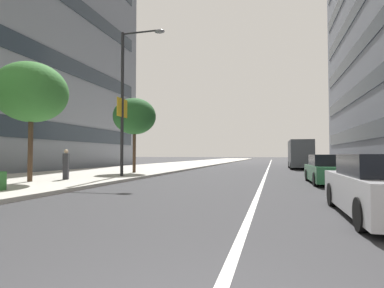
{
  "coord_description": "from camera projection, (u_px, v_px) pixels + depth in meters",
  "views": [
    {
      "loc": [
        -1.96,
        -0.54,
        1.38
      ],
      "look_at": [
        12.42,
        3.27,
        1.91
      ],
      "focal_mm": 28.85,
      "sensor_mm": 36.0,
      "label": 1
    }
  ],
  "objects": [
    {
      "name": "sidewalk_right_plaza",
      "position": [
        161.0,
        167.0,
        33.91
      ],
      "size": [
        160.0,
        9.43,
        0.15
      ],
      "primitive_type": "cube",
      "color": "#B2ADA3",
      "rests_on": "ground"
    },
    {
      "name": "lane_centre_stripe",
      "position": [
        269.0,
        167.0,
        35.8
      ],
      "size": [
        110.0,
        0.16,
        0.01
      ],
      "primitive_type": "cube",
      "color": "silver",
      "rests_on": "ground"
    },
    {
      "name": "car_approaching_light",
      "position": [
        329.0,
        170.0,
        14.76
      ],
      "size": [
        4.55,
        1.9,
        1.4
      ],
      "rotation": [
        0.0,
        0.0,
        0.01
      ],
      "color": "#236038",
      "rests_on": "ground"
    },
    {
      "name": "delivery_van_ahead",
      "position": [
        300.0,
        154.0,
        30.53
      ],
      "size": [
        5.72,
        2.16,
        2.81
      ],
      "rotation": [
        0.0,
        0.0,
        -0.0
      ],
      "color": "#4C5156",
      "rests_on": "ground"
    },
    {
      "name": "street_lamp_with_banners",
      "position": [
        128.0,
        90.0,
        18.22
      ],
      "size": [
        1.26,
        2.74,
        8.57
      ],
      "color": "#232326",
      "rests_on": "sidewalk_right_plaza"
    },
    {
      "name": "street_tree_mid_sidewalk",
      "position": [
        31.0,
        93.0,
        14.4
      ],
      "size": [
        3.29,
        3.29,
        5.56
      ],
      "color": "#473323",
      "rests_on": "sidewalk_right_plaza"
    },
    {
      "name": "street_tree_far_plaza",
      "position": [
        135.0,
        117.0,
        21.72
      ],
      "size": [
        3.0,
        3.0,
        5.23
      ],
      "color": "#473323",
      "rests_on": "sidewalk_right_plaza"
    },
    {
      "name": "pedestrian_on_plaza",
      "position": [
        66.0,
        164.0,
        15.53
      ],
      "size": [
        0.47,
        0.41,
        1.52
      ],
      "rotation": [
        0.0,
        0.0,
        5.16
      ],
      "color": "#2D2D33",
      "rests_on": "sidewalk_right_plaza"
    }
  ]
}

